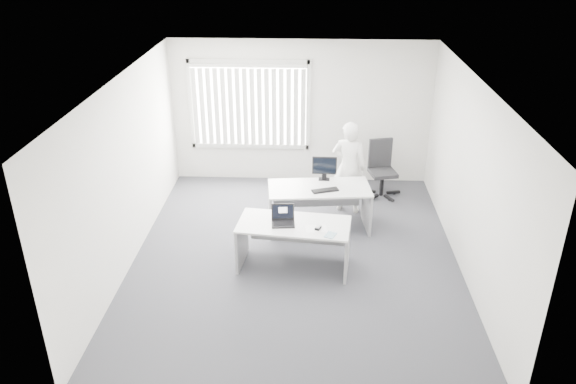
{
  "coord_description": "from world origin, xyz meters",
  "views": [
    {
      "loc": [
        0.23,
        -7.43,
        4.73
      ],
      "look_at": [
        -0.12,
        0.15,
        1.06
      ],
      "focal_mm": 35.0,
      "sensor_mm": 36.0,
      "label": 1
    }
  ],
  "objects_px": {
    "office_chair": "(381,178)",
    "monitor": "(324,168)",
    "desk_near": "(294,236)",
    "laptop": "(283,217)",
    "desk_far": "(319,199)",
    "person": "(349,167)"
  },
  "relations": [
    {
      "from": "monitor",
      "to": "person",
      "type": "bearing_deg",
      "value": 42.11
    },
    {
      "from": "person",
      "to": "desk_far",
      "type": "bearing_deg",
      "value": 67.06
    },
    {
      "from": "desk_near",
      "to": "office_chair",
      "type": "distance_m",
      "value": 3.04
    },
    {
      "from": "desk_far",
      "to": "laptop",
      "type": "distance_m",
      "value": 1.41
    },
    {
      "from": "desk_far",
      "to": "monitor",
      "type": "relative_size",
      "value": 4.23
    },
    {
      "from": "desk_near",
      "to": "desk_far",
      "type": "relative_size",
      "value": 0.98
    },
    {
      "from": "monitor",
      "to": "desk_near",
      "type": "bearing_deg",
      "value": -104.83
    },
    {
      "from": "laptop",
      "to": "monitor",
      "type": "distance_m",
      "value": 1.7
    },
    {
      "from": "office_chair",
      "to": "monitor",
      "type": "distance_m",
      "value": 1.67
    },
    {
      "from": "office_chair",
      "to": "laptop",
      "type": "height_order",
      "value": "office_chair"
    },
    {
      "from": "desk_near",
      "to": "person",
      "type": "bearing_deg",
      "value": 71.38
    },
    {
      "from": "desk_near",
      "to": "office_chair",
      "type": "relative_size",
      "value": 1.6
    },
    {
      "from": "office_chair",
      "to": "person",
      "type": "distance_m",
      "value": 1.09
    },
    {
      "from": "desk_near",
      "to": "desk_far",
      "type": "bearing_deg",
      "value": 79.37
    },
    {
      "from": "desk_near",
      "to": "monitor",
      "type": "height_order",
      "value": "monitor"
    },
    {
      "from": "desk_near",
      "to": "office_chair",
      "type": "height_order",
      "value": "office_chair"
    },
    {
      "from": "desk_near",
      "to": "office_chair",
      "type": "xyz_separation_m",
      "value": [
        1.57,
        2.6,
        -0.2
      ]
    },
    {
      "from": "desk_far",
      "to": "monitor",
      "type": "height_order",
      "value": "monitor"
    },
    {
      "from": "desk_far",
      "to": "laptop",
      "type": "relative_size",
      "value": 5.23
    },
    {
      "from": "monitor",
      "to": "office_chair",
      "type": "bearing_deg",
      "value": 45.55
    },
    {
      "from": "laptop",
      "to": "person",
      "type": "bearing_deg",
      "value": 56.83
    },
    {
      "from": "office_chair",
      "to": "laptop",
      "type": "bearing_deg",
      "value": -136.13
    }
  ]
}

